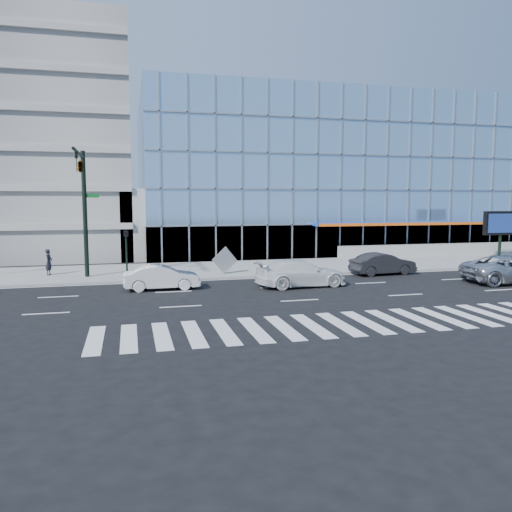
# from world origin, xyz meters

# --- Properties ---
(ground) EXTENTS (160.00, 160.00, 0.00)m
(ground) POSITION_xyz_m (0.00, 0.00, 0.00)
(ground) COLOR black
(ground) RESTS_ON ground
(sidewalk) EXTENTS (120.00, 8.00, 0.15)m
(sidewalk) POSITION_xyz_m (0.00, 8.00, 0.07)
(sidewalk) COLOR gray
(sidewalk) RESTS_ON ground
(theatre_building) EXTENTS (42.00, 26.00, 15.00)m
(theatre_building) POSITION_xyz_m (14.00, 26.00, 7.50)
(theatre_building) COLOR #7DA8D0
(theatre_building) RESTS_ON ground
(parking_garage) EXTENTS (24.00, 24.00, 20.00)m
(parking_garage) POSITION_xyz_m (-20.00, 26.00, 10.00)
(parking_garage) COLOR gray
(parking_garage) RESTS_ON ground
(ramp_block) EXTENTS (6.00, 8.00, 6.00)m
(ramp_block) POSITION_xyz_m (-6.00, 18.00, 3.00)
(ramp_block) COLOR gray
(ramp_block) RESTS_ON ground
(retaining_wall) EXTENTS (30.00, 0.80, 1.00)m
(retaining_wall) POSITION_xyz_m (24.00, 11.60, 0.65)
(retaining_wall) COLOR gray
(retaining_wall) RESTS_ON sidewalk
(traffic_signal) EXTENTS (1.14, 5.74, 8.00)m
(traffic_signal) POSITION_xyz_m (-11.00, 4.57, 6.16)
(traffic_signal) COLOR black
(traffic_signal) RESTS_ON sidewalk
(ped_signal_post) EXTENTS (0.30, 0.33, 3.00)m
(ped_signal_post) POSITION_xyz_m (-8.50, 4.94, 2.14)
(ped_signal_post) COLOR black
(ped_signal_post) RESTS_ON sidewalk
(marquee_sign) EXTENTS (3.20, 0.43, 4.00)m
(marquee_sign) POSITION_xyz_m (22.00, 7.99, 3.07)
(marquee_sign) COLOR black
(marquee_sign) RESTS_ON sidewalk
(white_suv) EXTENTS (5.58, 2.61, 1.58)m
(white_suv) POSITION_xyz_m (1.43, -0.10, 0.79)
(white_suv) COLOR white
(white_suv) RESTS_ON ground
(white_sedan) EXTENTS (4.27, 1.49, 1.41)m
(white_sedan) POSITION_xyz_m (-6.56, 0.90, 0.70)
(white_sedan) COLOR silver
(white_sedan) RESTS_ON ground
(dark_sedan) EXTENTS (4.62, 1.96, 1.48)m
(dark_sedan) POSITION_xyz_m (8.42, 3.00, 0.74)
(dark_sedan) COLOR black
(dark_sedan) RESTS_ON ground
(pedestrian) EXTENTS (0.54, 0.70, 1.71)m
(pedestrian) POSITION_xyz_m (-13.48, 7.36, 1.01)
(pedestrian) COLOR black
(pedestrian) RESTS_ON sidewalk
(tilted_panel) EXTENTS (1.80, 0.46, 1.83)m
(tilted_panel) POSITION_xyz_m (-2.16, 5.00, 1.07)
(tilted_panel) COLOR #9A9A9A
(tilted_panel) RESTS_ON sidewalk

